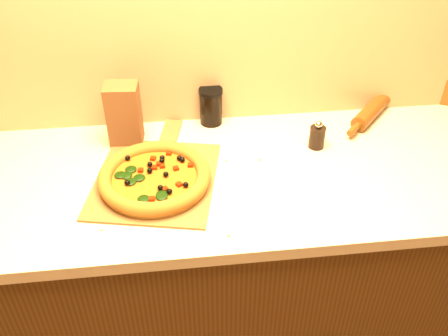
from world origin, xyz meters
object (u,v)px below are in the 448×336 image
at_px(pizza_peel, 156,177).
at_px(dark_jar, 211,106).
at_px(pizza, 155,177).
at_px(pepper_grinder, 317,136).
at_px(rolling_pin, 374,108).

xyz_separation_m(pizza_peel, dark_jar, (0.20, 0.30, 0.06)).
xyz_separation_m(pizza, pepper_grinder, (0.54, 0.14, 0.01)).
relative_size(pizza_peel, pepper_grinder, 5.73).
bearing_deg(pizza, dark_jar, 58.68).
xyz_separation_m(pizza, rolling_pin, (0.80, 0.32, -0.00)).
bearing_deg(pizza, rolling_pin, 21.58).
height_order(pizza_peel, rolling_pin, rolling_pin).
height_order(pizza_peel, pizza, pizza).
relative_size(pizza_peel, pizza, 1.69).
height_order(pepper_grinder, dark_jar, dark_jar).
relative_size(pizza_peel, dark_jar, 4.26).
xyz_separation_m(rolling_pin, dark_jar, (-0.60, 0.02, 0.04)).
bearing_deg(pepper_grinder, pizza, -165.22).
bearing_deg(dark_jar, rolling_pin, -1.55).
bearing_deg(pepper_grinder, pizza_peel, -168.78).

